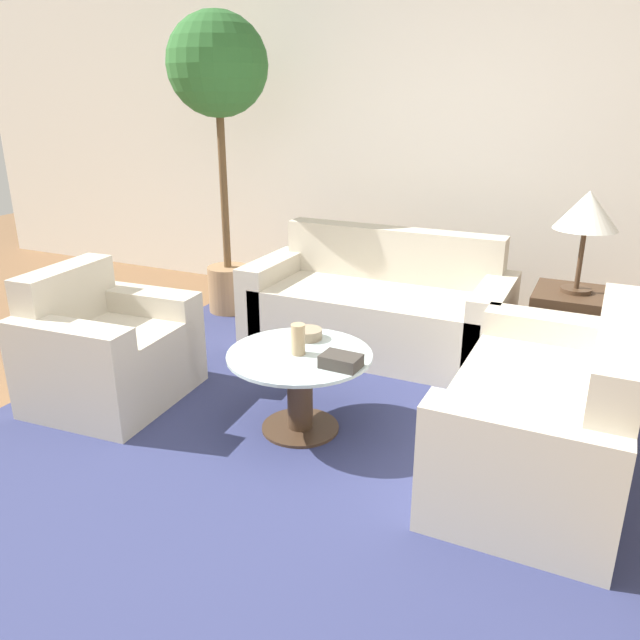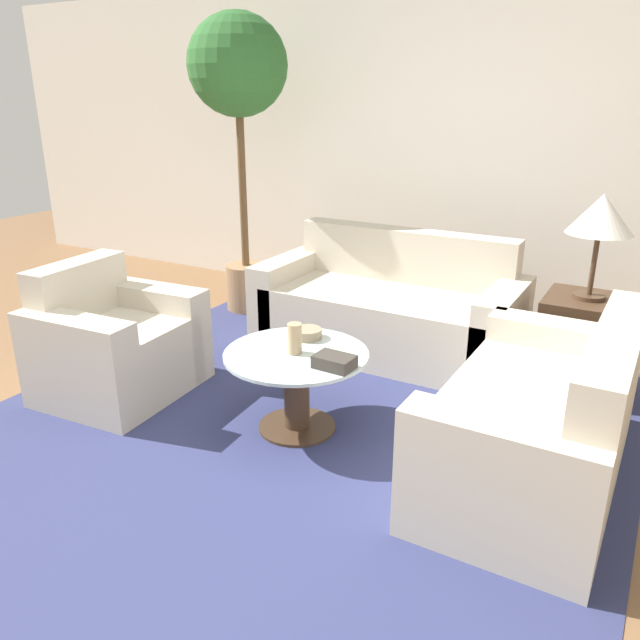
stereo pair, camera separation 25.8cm
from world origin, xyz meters
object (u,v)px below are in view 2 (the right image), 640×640
Objects in this scene: loveseat at (547,428)px; vase at (295,339)px; armchair at (113,347)px; book_stack at (334,362)px; potted_plant at (238,89)px; bowl at (308,333)px; table_lamp at (601,217)px; coffee_table at (297,380)px; sofa_main at (390,311)px.

vase is at bearing -82.12° from loveseat.
armchair is 1.49m from book_stack.
potted_plant is 2.28m from bowl.
loveseat reaches higher than bowl.
loveseat is 1.37m from table_lamp.
book_stack is (-0.99, -0.22, 0.20)m from loveseat.
coffee_table is (1.21, 0.14, 0.01)m from armchair.
table_lamp is (1.23, 1.28, 0.78)m from coffee_table.
table_lamp reaches higher than bowl.
table_lamp is at bearing -0.87° from sofa_main.
vase is (1.43, -1.51, -1.22)m from potted_plant.
table_lamp is 1.76m from book_stack.
sofa_main reaches higher than armchair.
loveseat is (1.28, -1.14, -0.00)m from sofa_main.
sofa_main is 1.86m from armchair.
sofa_main is 11.02× the size of vase.
sofa_main is at bearing 179.13° from table_lamp.
armchair is at bearing -149.88° from table_lamp.
coffee_table is (-1.25, -0.15, 0.01)m from loveseat.
sofa_main is 2.36× the size of coffee_table.
loveseat reaches higher than armchair.
table_lamp reaches higher than vase.
loveseat is 9.04× the size of bowl.
armchair is 1.19× the size of coffee_table.
book_stack is (0.32, -0.27, 0.00)m from bowl.
loveseat is at bearing 7.44° from vase.
coffee_table is at bearing -82.54° from loveseat.
loveseat is 1.32m from bowl.
armchair is at bearing -174.79° from book_stack.
coffee_table is 1.25× the size of table_lamp.
coffee_table is at bearing 167.83° from book_stack.
sofa_main is 2.95× the size of table_lamp.
loveseat is at bearing 14.91° from book_stack.
bowl is (1.16, 0.35, 0.19)m from armchair.
armchair is 1.24m from vase.
potted_plant is at bearing 171.52° from sofa_main.
potted_plant is (-2.68, 1.35, 1.47)m from loveseat.
coffee_table is 0.33× the size of potted_plant.
vase is 1.03× the size of bowl.
potted_plant is at bearing 136.64° from bowl.
bowl is (1.37, -1.30, -1.27)m from potted_plant.
bowl is at bearing -77.39° from armchair.
armchair is 4.58× the size of book_stack.
armchair is at bearing -173.22° from coffee_table.
table_lamp is at bearing -64.04° from armchair.
bowl is at bearing -91.82° from loveseat.
armchair reaches higher than vase.
armchair is 2.22m from potted_plant.
book_stack is (0.27, -0.06, -0.05)m from vase.
sofa_main is at bearing 88.77° from bowl.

